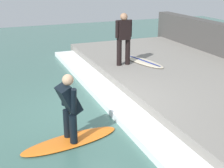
% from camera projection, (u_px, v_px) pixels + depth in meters
% --- Properties ---
extents(ground_plane, '(28.00, 28.00, 0.00)m').
position_uv_depth(ground_plane, '(86.00, 115.00, 7.48)').
color(ground_plane, '#426B60').
extents(concrete_ledge, '(4.40, 12.36, 0.37)m').
position_uv_depth(concrete_ledge, '(205.00, 89.00, 8.63)').
color(concrete_ledge, gray).
rests_on(concrete_ledge, ground_plane).
extents(wave_foam_crest, '(0.75, 11.74, 0.16)m').
position_uv_depth(wave_foam_crest, '(120.00, 106.00, 7.76)').
color(wave_foam_crest, white).
rests_on(wave_foam_crest, ground_plane).
extents(surfboard_riding, '(2.13, 0.93, 0.06)m').
position_uv_depth(surfboard_riding, '(71.00, 141.00, 6.28)').
color(surfboard_riding, orange).
rests_on(surfboard_riding, ground_plane).
extents(surfer_riding, '(0.50, 0.62, 1.37)m').
position_uv_depth(surfer_riding, '(69.00, 105.00, 6.01)').
color(surfer_riding, black).
rests_on(surfer_riding, surfboard_riding).
extents(surfer_waiting_near, '(0.57, 0.27, 1.67)m').
position_uv_depth(surfer_waiting_near, '(124.00, 36.00, 9.91)').
color(surfer_waiting_near, black).
rests_on(surfer_waiting_near, concrete_ledge).
extents(surfboard_waiting_near, '(0.93, 2.00, 0.07)m').
position_uv_depth(surfboard_waiting_near, '(143.00, 61.00, 10.50)').
color(surfboard_waiting_near, beige).
rests_on(surfboard_waiting_near, concrete_ledge).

